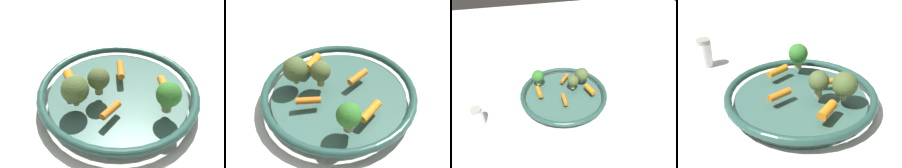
% 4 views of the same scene
% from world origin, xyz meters
% --- Properties ---
extents(ground_plane, '(2.16, 2.16, 0.00)m').
position_xyz_m(ground_plane, '(0.00, 0.00, 0.00)').
color(ground_plane, silver).
extents(serving_bowl, '(0.35, 0.35, 0.04)m').
position_xyz_m(serving_bowl, '(0.00, 0.00, 0.02)').
color(serving_bowl, '#3D665B').
rests_on(serving_bowl, ground_plane).
extents(baby_carrot_near_rim, '(0.05, 0.05, 0.02)m').
position_xyz_m(baby_carrot_near_rim, '(-0.08, 0.02, 0.05)').
color(baby_carrot_near_rim, orange).
rests_on(baby_carrot_near_rim, serving_bowl).
extents(baby_carrot_back, '(0.06, 0.02, 0.02)m').
position_xyz_m(baby_carrot_back, '(0.05, -0.01, 0.05)').
color(baby_carrot_back, orange).
rests_on(baby_carrot_back, serving_bowl).
extents(baby_carrot_right, '(0.06, 0.04, 0.02)m').
position_xyz_m(baby_carrot_right, '(0.02, 0.10, 0.05)').
color(baby_carrot_right, orange).
rests_on(baby_carrot_right, serving_bowl).
extents(baby_carrot_center, '(0.06, 0.02, 0.02)m').
position_xyz_m(baby_carrot_center, '(-0.01, -0.10, 0.05)').
color(baby_carrot_center, orange).
rests_on(baby_carrot_center, serving_bowl).
extents(broccoli_floret_large, '(0.06, 0.06, 0.07)m').
position_xyz_m(broccoli_floret_large, '(-0.05, 0.09, 0.08)').
color(broccoli_floret_large, tan).
rests_on(broccoli_floret_large, serving_bowl).
extents(broccoli_floret_mid, '(0.05, 0.05, 0.07)m').
position_xyz_m(broccoli_floret_mid, '(-0.07, -0.09, 0.08)').
color(broccoli_floret_mid, '#96AB66').
rests_on(broccoli_floret_mid, serving_bowl).
extents(broccoli_floret_small, '(0.05, 0.05, 0.06)m').
position_xyz_m(broccoli_floret_small, '(-0.02, 0.04, 0.08)').
color(broccoli_floret_small, tan).
rests_on(broccoli_floret_small, serving_bowl).
extents(salt_shaker, '(0.04, 0.04, 0.08)m').
position_xyz_m(salt_shaker, '(0.07, -0.33, 0.04)').
color(salt_shaker, white).
rests_on(salt_shaker, ground_plane).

